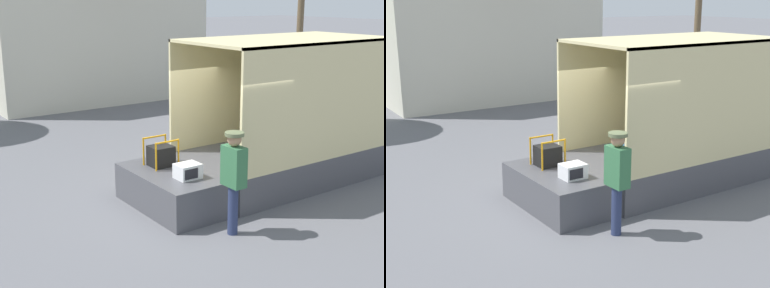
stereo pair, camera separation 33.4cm
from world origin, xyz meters
TOP-DOWN VIEW (x-y plane):
  - ground_plane at (0.00, 0.00)m, footprint 160.00×160.00m
  - box_truck at (4.07, -0.00)m, footprint 6.68×2.40m
  - tailgate_deck at (-0.69, 0.00)m, footprint 1.38×2.28m
  - microwave at (-0.69, -0.49)m, footprint 0.45×0.37m
  - portable_generator at (-0.67, 0.45)m, footprint 0.56×0.52m
  - worker_person at (-0.54, -1.64)m, footprint 0.33×0.44m
  - house_backdrop at (3.09, 12.67)m, footprint 8.69×6.40m

SIDE VIEW (x-z plane):
  - ground_plane at x=0.00m, z-range 0.00..0.00m
  - tailgate_deck at x=-0.69m, z-range 0.00..0.73m
  - microwave at x=-0.69m, z-range 0.73..1.01m
  - portable_generator at x=-0.67m, z-range 0.66..1.22m
  - box_truck at x=4.07m, z-range -0.55..2.61m
  - worker_person at x=-0.54m, z-range 0.22..2.05m
  - house_backdrop at x=3.09m, z-range 0.07..7.60m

